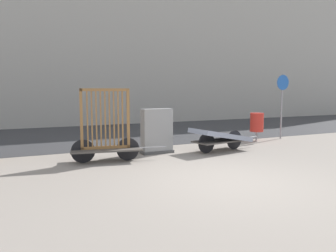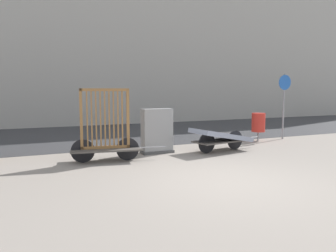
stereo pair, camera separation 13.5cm
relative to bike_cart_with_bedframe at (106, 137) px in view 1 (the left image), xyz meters
name	(u,v)px [view 1 (the left image)]	position (x,y,z in m)	size (l,w,h in m)	color
ground_plane	(227,181)	(1.73, -2.82, -0.63)	(60.00, 60.00, 0.00)	gray
road_strip	(116,134)	(1.73, 5.23, -0.62)	(56.00, 7.30, 0.01)	#38383A
bike_cart_with_bedframe	(106,137)	(0.00, 0.00, 0.00)	(2.46, 0.98, 1.86)	#4C4742
bike_cart_with_mattress	(221,136)	(3.48, 0.00, -0.18)	(2.53, 1.17, 0.73)	#4C4742
utility_cabinet	(157,132)	(1.63, 0.55, -0.03)	(0.94, 0.41, 1.29)	#4C4C4C
trash_bin	(257,122)	(5.84, 1.23, 0.03)	(0.48, 0.48, 1.00)	gray
sign_post	(282,97)	(6.99, 1.22, 0.96)	(0.56, 0.06, 2.43)	gray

